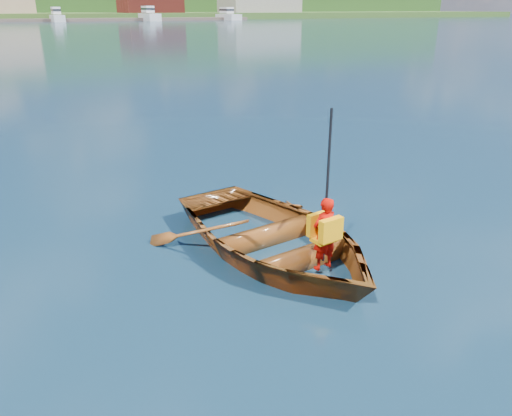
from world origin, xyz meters
The scene contains 3 objects.
ground centered at (0.00, 0.00, 0.00)m, with size 600.00×600.00×0.00m.
rowboat centered at (-1.13, 0.44, 0.25)m, with size 3.26×4.22×0.81m.
child_paddler centered at (-0.87, -0.43, 0.62)m, with size 0.39×0.38×2.08m.
Camera 1 is at (-4.34, -5.22, 3.30)m, focal length 35.00 mm.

